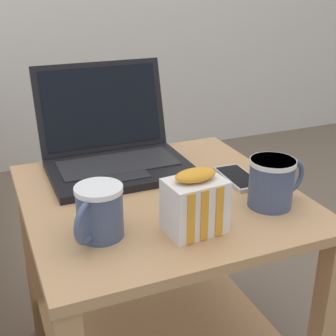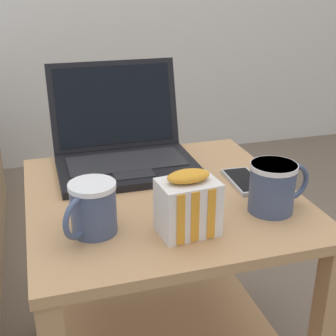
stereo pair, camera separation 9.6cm
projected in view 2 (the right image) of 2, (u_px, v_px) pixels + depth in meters
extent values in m
cube|color=tan|center=(162.00, 198.00, 1.05)|extent=(0.59, 0.60, 0.02)
cube|color=tan|center=(163.00, 333.00, 1.21)|extent=(0.55, 0.56, 0.02)
cube|color=tan|center=(45.00, 253.00, 1.33)|extent=(0.04, 0.04, 0.51)
cube|color=tan|center=(221.00, 226.00, 1.47)|extent=(0.04, 0.04, 0.51)
cube|color=black|center=(128.00, 168.00, 1.16)|extent=(0.34, 0.24, 0.02)
cube|color=#232326|center=(126.00, 161.00, 1.18)|extent=(0.29, 0.13, 0.00)
cube|color=#232326|center=(134.00, 174.00, 1.10)|extent=(0.10, 0.05, 0.00)
cube|color=black|center=(115.00, 105.00, 1.25)|extent=(0.34, 0.07, 0.23)
cube|color=black|center=(115.00, 105.00, 1.24)|extent=(0.31, 0.06, 0.20)
cube|color=orange|center=(142.00, 78.00, 1.27)|extent=(0.04, 0.01, 0.03)
cube|color=green|center=(120.00, 91.00, 1.26)|extent=(0.03, 0.01, 0.05)
cylinder|color=#3F4C6B|center=(93.00, 208.00, 0.88)|extent=(0.09, 0.09, 0.10)
cylinder|color=silver|center=(92.00, 186.00, 0.86)|extent=(0.09, 0.09, 0.01)
cylinder|color=black|center=(92.00, 190.00, 0.86)|extent=(0.08, 0.08, 0.01)
torus|color=#3F4C6B|center=(78.00, 218.00, 0.84)|extent=(0.06, 0.07, 0.08)
cylinder|color=#3F4C6B|center=(272.00, 188.00, 0.96)|extent=(0.09, 0.09, 0.10)
cylinder|color=silver|center=(274.00, 166.00, 0.94)|extent=(0.10, 0.10, 0.01)
cylinder|color=black|center=(274.00, 170.00, 0.94)|extent=(0.08, 0.08, 0.01)
torus|color=#3F4C6B|center=(292.00, 182.00, 0.97)|extent=(0.08, 0.02, 0.08)
cube|color=silver|center=(187.00, 207.00, 0.87)|extent=(0.12, 0.09, 0.11)
cube|color=orange|center=(181.00, 220.00, 0.83)|extent=(0.02, 0.00, 0.10)
cube|color=orange|center=(196.00, 217.00, 0.84)|extent=(0.02, 0.00, 0.10)
cube|color=orange|center=(211.00, 214.00, 0.85)|extent=(0.02, 0.00, 0.10)
ellipsoid|color=orange|center=(188.00, 176.00, 0.85)|extent=(0.09, 0.05, 0.02)
cube|color=#B7BABC|center=(243.00, 180.00, 1.11)|extent=(0.07, 0.14, 0.01)
cube|color=black|center=(244.00, 178.00, 1.10)|extent=(0.06, 0.13, 0.00)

